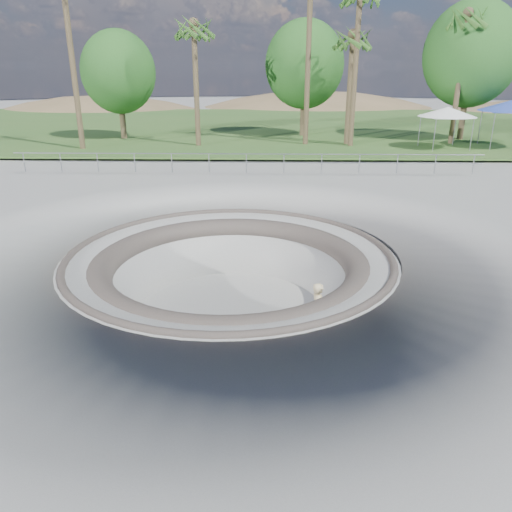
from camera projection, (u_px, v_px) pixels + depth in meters
name	position (u px, v px, depth m)	size (l,w,h in m)	color
ground	(230.00, 255.00, 15.61)	(180.00, 180.00, 0.00)	#A3A29D
skate_bowl	(231.00, 307.00, 16.27)	(14.00, 14.00, 4.10)	#A3A29D
grass_strip	(257.00, 126.00, 47.28)	(180.00, 36.00, 0.12)	#355D25
distant_hills	(287.00, 159.00, 71.41)	(103.20, 45.00, 28.60)	brown
safety_railing	(246.00, 163.00, 26.57)	(25.00, 0.06, 1.03)	gray
skateboard	(317.00, 338.00, 14.44)	(0.89, 0.34, 0.09)	olive
skater	(318.00, 311.00, 14.13)	(0.62, 0.41, 1.71)	#D3BD88
canopy_white	(448.00, 112.00, 33.19)	(5.34, 5.34, 2.71)	gray
palm_b	(194.00, 31.00, 32.61)	(2.60, 2.60, 8.75)	brown
palm_d	(353.00, 41.00, 33.47)	(2.60, 2.60, 8.14)	brown
palm_f	(467.00, 21.00, 33.28)	(2.60, 2.60, 9.47)	brown
bushy_tree_left	(118.00, 72.00, 36.91)	(5.49, 4.99, 7.93)	brown
bushy_tree_mid	(305.00, 65.00, 38.40)	(6.08, 5.53, 8.77)	brown
bushy_tree_right	(472.00, 54.00, 35.97)	(6.86, 6.24, 9.90)	brown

